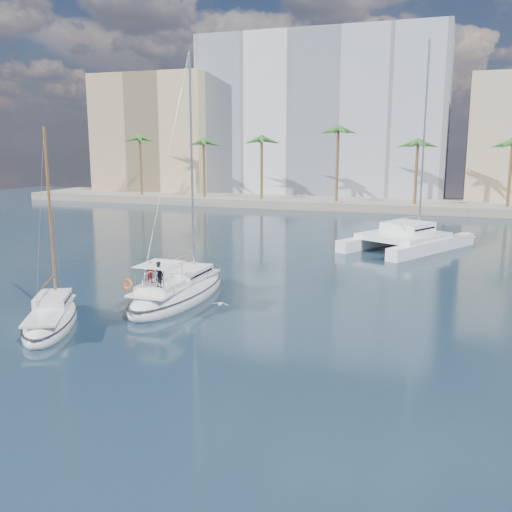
% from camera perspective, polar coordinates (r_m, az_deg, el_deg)
% --- Properties ---
extents(ground, '(160.00, 160.00, 0.00)m').
position_cam_1_polar(ground, '(31.50, -2.18, -7.00)').
color(ground, black).
rests_on(ground, ground).
extents(quay, '(120.00, 14.00, 1.20)m').
position_cam_1_polar(quay, '(89.96, 12.34, 5.10)').
color(quay, gray).
rests_on(quay, ground).
extents(building_modern, '(42.00, 16.00, 28.00)m').
position_cam_1_polar(building_modern, '(103.48, 6.75, 13.48)').
color(building_modern, silver).
rests_on(building_modern, ground).
extents(building_tan_left, '(22.00, 14.00, 22.00)m').
position_cam_1_polar(building_tan_left, '(110.39, -9.47, 11.71)').
color(building_tan_left, tan).
rests_on(building_tan_left, ground).
extents(palm_left, '(3.60, 3.60, 12.30)m').
position_cam_1_polar(palm_left, '(96.03, -8.70, 11.39)').
color(palm_left, brown).
rests_on(palm_left, ground).
extents(palm_centre, '(3.60, 3.60, 12.30)m').
position_cam_1_polar(palm_centre, '(85.51, 12.26, 11.29)').
color(palm_centre, brown).
rests_on(palm_centre, ground).
extents(main_sloop, '(3.57, 11.02, 16.34)m').
position_cam_1_polar(main_sloop, '(36.81, -7.75, -3.57)').
color(main_sloop, white).
rests_on(main_sloop, ground).
extents(small_sloop, '(5.88, 8.17, 11.38)m').
position_cam_1_polar(small_sloop, '(33.26, -19.80, -5.93)').
color(small_sloop, white).
rests_on(small_sloop, ground).
extents(catamaran, '(12.05, 14.83, 19.19)m').
position_cam_1_polar(catamaran, '(55.79, 14.79, 1.93)').
color(catamaran, white).
rests_on(catamaran, ground).
extents(seagull, '(0.97, 0.42, 0.18)m').
position_cam_1_polar(seagull, '(31.67, -3.57, -4.81)').
color(seagull, silver).
rests_on(seagull, ground).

